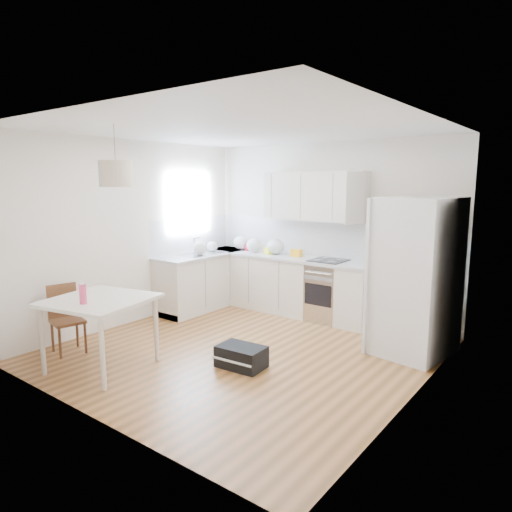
{
  "coord_description": "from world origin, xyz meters",
  "views": [
    {
      "loc": [
        3.42,
        -4.25,
        2.1
      ],
      "look_at": [
        -0.11,
        0.4,
        1.14
      ],
      "focal_mm": 32.0,
      "sensor_mm": 36.0,
      "label": 1
    }
  ],
  "objects_px": {
    "dining_table": "(100,306)",
    "dining_chair": "(68,320)",
    "refrigerator": "(418,277)",
    "gym_bag": "(241,357)"
  },
  "relations": [
    {
      "from": "refrigerator",
      "to": "dining_table",
      "type": "distance_m",
      "value": 3.75
    },
    {
      "from": "dining_table",
      "to": "gym_bag",
      "type": "xyz_separation_m",
      "value": [
        1.25,
        0.96,
        -0.6
      ]
    },
    {
      "from": "dining_table",
      "to": "dining_chair",
      "type": "height_order",
      "value": "dining_chair"
    },
    {
      "from": "dining_table",
      "to": "dining_chair",
      "type": "xyz_separation_m",
      "value": [
        -0.73,
        0.02,
        -0.3
      ]
    },
    {
      "from": "refrigerator",
      "to": "gym_bag",
      "type": "height_order",
      "value": "refrigerator"
    },
    {
      "from": "dining_table",
      "to": "dining_chair",
      "type": "distance_m",
      "value": 0.79
    },
    {
      "from": "refrigerator",
      "to": "dining_table",
      "type": "xyz_separation_m",
      "value": [
        -2.67,
        -2.63,
        -0.24
      ]
    },
    {
      "from": "refrigerator",
      "to": "dining_chair",
      "type": "bearing_deg",
      "value": -134.76
    },
    {
      "from": "refrigerator",
      "to": "gym_bag",
      "type": "relative_size",
      "value": 3.59
    },
    {
      "from": "refrigerator",
      "to": "dining_table",
      "type": "relative_size",
      "value": 1.58
    }
  ]
}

